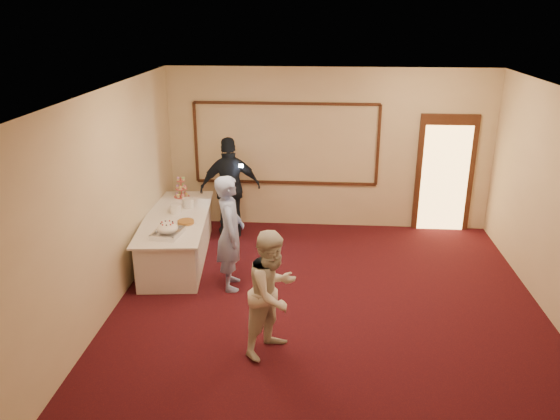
% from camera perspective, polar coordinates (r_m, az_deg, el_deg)
% --- Properties ---
extents(floor, '(7.00, 7.00, 0.00)m').
position_cam_1_polar(floor, '(7.57, 5.04, -11.35)').
color(floor, black).
rests_on(floor, ground).
extents(room_walls, '(6.04, 7.04, 3.02)m').
position_cam_1_polar(room_walls, '(6.73, 5.56, 3.50)').
color(room_walls, beige).
rests_on(room_walls, floor).
extents(wall_molding, '(3.45, 0.04, 1.55)m').
position_cam_1_polar(wall_molding, '(10.21, 0.63, 6.92)').
color(wall_molding, '#34190F').
rests_on(wall_molding, room_walls).
extents(doorway, '(1.05, 0.07, 2.20)m').
position_cam_1_polar(doorway, '(10.57, 16.82, 3.59)').
color(doorway, '#34190F').
rests_on(doorway, floor).
extents(buffet_table, '(1.27, 2.68, 0.77)m').
position_cam_1_polar(buffet_table, '(9.24, -10.68, -2.84)').
color(buffet_table, silver).
rests_on(buffet_table, floor).
extents(pavlova_tray, '(0.44, 0.58, 0.20)m').
position_cam_1_polar(pavlova_tray, '(8.32, -11.67, -2.06)').
color(pavlova_tray, '#ACAEB3').
rests_on(pavlova_tray, buffet_table).
extents(cupcake_stand, '(0.28, 0.28, 0.41)m').
position_cam_1_polar(cupcake_stand, '(9.96, -10.27, 2.15)').
color(cupcake_stand, '#BF4E49').
rests_on(cupcake_stand, buffet_table).
extents(plate_stack_a, '(0.19, 0.19, 0.16)m').
position_cam_1_polar(plate_stack_a, '(9.19, -10.84, 0.14)').
color(plate_stack_a, white).
rests_on(plate_stack_a, buffet_table).
extents(plate_stack_b, '(0.20, 0.20, 0.16)m').
position_cam_1_polar(plate_stack_b, '(9.42, -9.54, 0.73)').
color(plate_stack_b, white).
rests_on(plate_stack_b, buffet_table).
extents(tart, '(0.30, 0.30, 0.06)m').
position_cam_1_polar(tart, '(8.71, -9.82, -1.29)').
color(tart, white).
rests_on(tart, buffet_table).
extents(man, '(0.51, 0.69, 1.75)m').
position_cam_1_polar(man, '(8.03, -5.23, -2.39)').
color(man, '#90A8E7').
rests_on(man, floor).
extents(woman, '(0.93, 0.97, 1.58)m').
position_cam_1_polar(woman, '(6.55, -0.75, -8.64)').
color(woman, silver).
rests_on(woman, floor).
extents(guest, '(1.16, 0.71, 1.85)m').
position_cam_1_polar(guest, '(9.89, -5.21, 2.34)').
color(guest, black).
rests_on(guest, floor).
extents(camera_flash, '(0.08, 0.06, 0.05)m').
position_cam_1_polar(camera_flash, '(9.55, -4.09, 4.63)').
color(camera_flash, white).
rests_on(camera_flash, guest).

